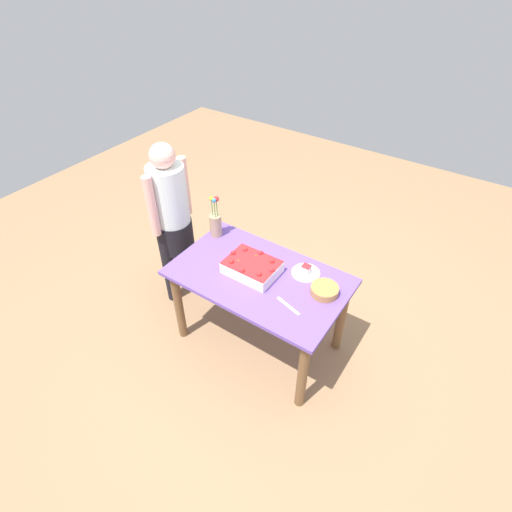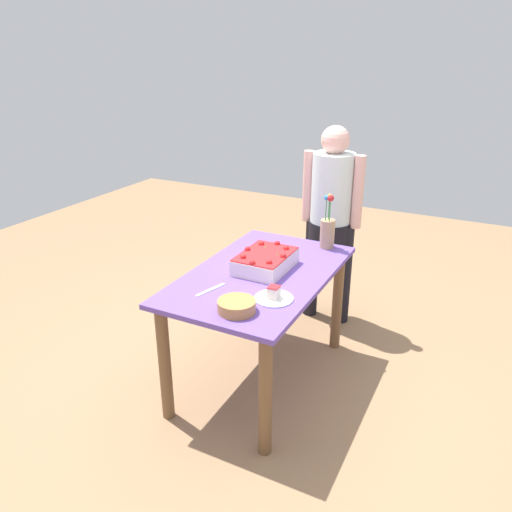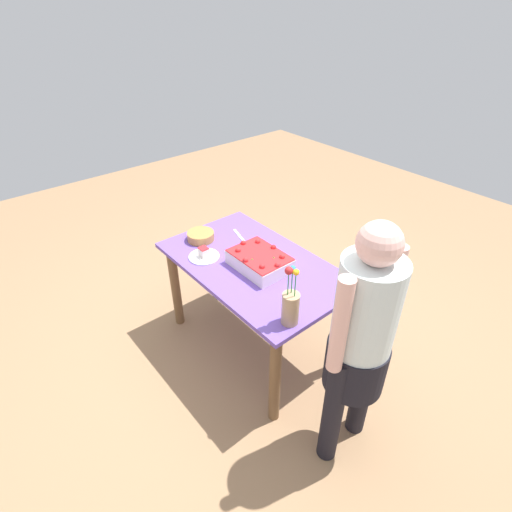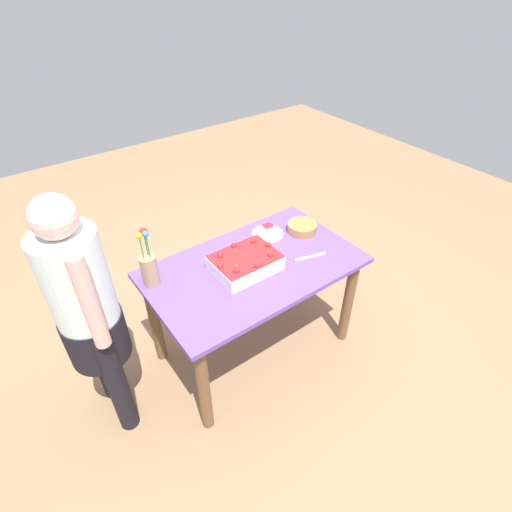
{
  "view_description": "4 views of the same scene",
  "coord_description": "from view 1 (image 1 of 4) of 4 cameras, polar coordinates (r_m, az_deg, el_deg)",
  "views": [
    {
      "loc": [
        -1.18,
        1.78,
        2.73
      ],
      "look_at": [
        0.04,
        -0.03,
        0.89
      ],
      "focal_mm": 28.0,
      "sensor_mm": 36.0,
      "label": 1
    },
    {
      "loc": [
        -2.41,
        -1.19,
        1.97
      ],
      "look_at": [
        0.04,
        0.05,
        0.83
      ],
      "focal_mm": 35.0,
      "sensor_mm": 36.0,
      "label": 2
    },
    {
      "loc": [
        1.68,
        -1.39,
        2.26
      ],
      "look_at": [
        0.09,
        -0.05,
        0.87
      ],
      "focal_mm": 28.0,
      "sensor_mm": 36.0,
      "label": 3
    },
    {
      "loc": [
        1.1,
        1.51,
        2.27
      ],
      "look_at": [
        -0.02,
        0.0,
        0.81
      ],
      "focal_mm": 28.0,
      "sensor_mm": 36.0,
      "label": 4
    }
  ],
  "objects": [
    {
      "name": "flower_vase",
      "position": [
        3.24,
        -5.78,
        4.69
      ],
      "size": [
        0.1,
        0.1,
        0.37
      ],
      "color": "tan",
      "rests_on": "dining_table"
    },
    {
      "name": "serving_plate_with_slice",
      "position": [
        2.94,
        7.13,
        -2.19
      ],
      "size": [
        0.21,
        0.21,
        0.07
      ],
      "color": "white",
      "rests_on": "dining_table"
    },
    {
      "name": "person_standing",
      "position": [
        3.41,
        -11.92,
        5.69
      ],
      "size": [
        0.31,
        0.45,
        1.49
      ],
      "rotation": [
        0.0,
        0.0,
        3.14
      ],
      "color": "black",
      "rests_on": "ground_plane"
    },
    {
      "name": "dining_table",
      "position": [
        3.01,
        0.42,
        -4.66
      ],
      "size": [
        1.29,
        0.77,
        0.75
      ],
      "color": "#694AAC",
      "rests_on": "ground_plane"
    },
    {
      "name": "cake_knife",
      "position": [
        2.71,
        4.64,
        -7.12
      ],
      "size": [
        0.21,
        0.08,
        0.0
      ],
      "primitive_type": "cube",
      "rotation": [
        0.0,
        0.0,
        2.87
      ],
      "color": "silver",
      "rests_on": "dining_table"
    },
    {
      "name": "ground_plane",
      "position": [
        3.47,
        0.37,
        -11.86
      ],
      "size": [
        8.0,
        8.0,
        0.0
      ],
      "primitive_type": "plane",
      "color": "#987350"
    },
    {
      "name": "sheet_cake",
      "position": [
        2.91,
        -0.6,
        -1.58
      ],
      "size": [
        0.38,
        0.28,
        0.12
      ],
      "color": "white",
      "rests_on": "dining_table"
    },
    {
      "name": "fruit_bowl",
      "position": [
        2.8,
        9.75,
        -4.84
      ],
      "size": [
        0.2,
        0.2,
        0.06
      ],
      "primitive_type": "cylinder",
      "color": "#B37C40",
      "rests_on": "dining_table"
    }
  ]
}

